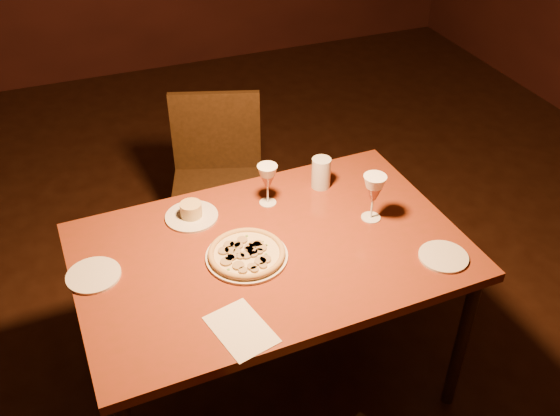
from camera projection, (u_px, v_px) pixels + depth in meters
name	position (u px, v px, depth m)	size (l,w,h in m)	color
floor	(262.00, 398.00, 2.64)	(7.00, 7.00, 0.00)	black
dining_table	(270.00, 261.00, 2.31)	(1.43, 0.95, 0.75)	maroon
chair_far	(217.00, 177.00, 3.07)	(0.55, 0.55, 0.91)	black
pizza_plate	(247.00, 254.00, 2.22)	(0.30, 0.30, 0.03)	silver
ramekin_saucer	(191.00, 213.00, 2.41)	(0.21, 0.21, 0.07)	silver
wine_glass_far	(268.00, 185.00, 2.44)	(0.08, 0.08, 0.18)	#A55B44
wine_glass_right	(373.00, 198.00, 2.36)	(0.09, 0.09, 0.19)	#A55B44
water_tumbler	(321.00, 173.00, 2.55)	(0.08, 0.08, 0.13)	silver
side_plate_left	(94.00, 275.00, 2.15)	(0.19, 0.19, 0.01)	silver
side_plate_near	(443.00, 257.00, 2.23)	(0.18, 0.18, 0.01)	silver
menu_card	(241.00, 329.00, 1.95)	(0.16, 0.23, 0.00)	beige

